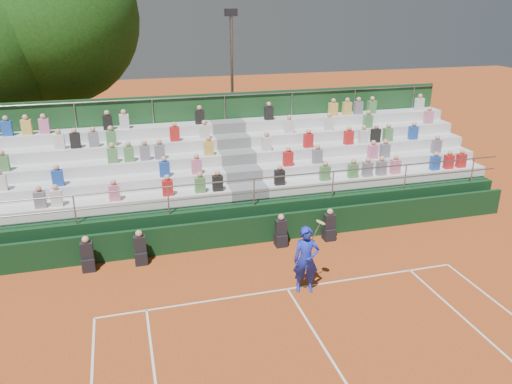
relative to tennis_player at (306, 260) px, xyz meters
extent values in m
plane|color=#AA491C|center=(-0.48, 0.19, -1.02)|extent=(90.00, 90.00, 0.00)
cube|color=white|center=(-0.48, 0.19, -1.01)|extent=(11.00, 0.06, 0.01)
cube|color=white|center=(-0.48, -3.01, -1.01)|extent=(0.06, 6.40, 0.01)
cube|color=black|center=(-0.48, 3.39, -0.52)|extent=(20.00, 0.15, 1.00)
cube|color=black|center=(-6.19, 2.94, -0.80)|extent=(0.40, 0.40, 0.44)
cube|color=black|center=(-6.19, 2.94, -0.32)|extent=(0.38, 0.25, 0.55)
sphere|color=tan|center=(-6.19, 2.94, 0.06)|extent=(0.22, 0.22, 0.22)
cube|color=black|center=(-4.57, 2.94, -0.80)|extent=(0.40, 0.40, 0.44)
cube|color=black|center=(-4.57, 2.94, -0.32)|extent=(0.38, 0.25, 0.55)
sphere|color=tan|center=(-4.57, 2.94, 0.06)|extent=(0.22, 0.22, 0.22)
cube|color=black|center=(0.20, 2.94, -0.80)|extent=(0.40, 0.40, 0.44)
cube|color=black|center=(0.20, 2.94, -0.32)|extent=(0.38, 0.25, 0.55)
sphere|color=tan|center=(0.20, 2.94, 0.06)|extent=(0.22, 0.22, 0.22)
cube|color=black|center=(2.01, 2.94, -0.80)|extent=(0.40, 0.40, 0.44)
cube|color=black|center=(2.01, 2.94, -0.32)|extent=(0.38, 0.25, 0.55)
sphere|color=tan|center=(2.01, 2.94, 0.06)|extent=(0.22, 0.22, 0.22)
cube|color=black|center=(-0.48, 6.49, -0.42)|extent=(20.00, 5.20, 1.20)
cube|color=silver|center=(-5.83, 4.81, 0.39)|extent=(9.30, 0.85, 0.42)
cube|color=silver|center=(4.87, 4.81, 0.39)|extent=(9.30, 0.85, 0.42)
cube|color=slate|center=(-0.48, 4.81, 0.39)|extent=(1.40, 0.85, 0.42)
cube|color=silver|center=(-5.83, 5.66, 0.81)|extent=(9.30, 0.85, 0.42)
cube|color=silver|center=(4.87, 5.66, 0.81)|extent=(9.30, 0.85, 0.42)
cube|color=slate|center=(-0.48, 5.66, 0.81)|extent=(1.40, 0.85, 0.42)
cube|color=silver|center=(-5.83, 6.51, 1.23)|extent=(9.30, 0.85, 0.42)
cube|color=silver|center=(4.87, 6.51, 1.23)|extent=(9.30, 0.85, 0.42)
cube|color=slate|center=(-0.48, 6.51, 1.23)|extent=(1.40, 0.85, 0.42)
cube|color=silver|center=(-5.83, 7.36, 1.65)|extent=(9.30, 0.85, 0.42)
cube|color=silver|center=(4.87, 7.36, 1.65)|extent=(9.30, 0.85, 0.42)
cube|color=slate|center=(-0.48, 7.36, 1.65)|extent=(1.40, 0.85, 0.42)
cube|color=silver|center=(-5.83, 8.21, 2.07)|extent=(9.30, 0.85, 0.42)
cube|color=silver|center=(4.87, 8.21, 2.07)|extent=(9.30, 0.85, 0.42)
cube|color=slate|center=(-0.48, 8.21, 2.07)|extent=(1.40, 0.85, 0.42)
cube|color=#1B4620|center=(-0.48, 8.74, 1.18)|extent=(20.00, 0.12, 4.40)
cylinder|color=gray|center=(-0.48, 3.94, 1.18)|extent=(20.00, 0.05, 0.05)
cylinder|color=gray|center=(-0.48, 8.64, 3.28)|extent=(20.00, 0.05, 0.05)
cube|color=slate|center=(-7.58, 4.66, 0.88)|extent=(0.36, 0.24, 0.56)
cube|color=silver|center=(-7.07, 4.66, 0.88)|extent=(0.36, 0.24, 0.56)
cube|color=pink|center=(-5.22, 4.66, 0.88)|extent=(0.36, 0.24, 0.56)
cube|color=red|center=(-3.42, 4.66, 0.88)|extent=(0.36, 0.24, 0.56)
cube|color=#4C8C4C|center=(-2.28, 4.66, 0.88)|extent=(0.36, 0.24, 0.56)
cube|color=black|center=(-1.64, 4.66, 0.88)|extent=(0.36, 0.24, 0.56)
cube|color=silver|center=(-8.85, 5.51, 1.30)|extent=(0.36, 0.24, 0.56)
cube|color=#1E4CB2|center=(-7.05, 5.51, 1.30)|extent=(0.36, 0.24, 0.56)
cube|color=#1E4CB2|center=(-3.41, 5.51, 1.30)|extent=(0.36, 0.24, 0.56)
cube|color=pink|center=(-2.25, 5.51, 1.30)|extent=(0.36, 0.24, 0.56)
cube|color=#4C8C4C|center=(-8.84, 6.36, 1.72)|extent=(0.36, 0.24, 0.56)
cube|color=#4C8C4C|center=(-5.18, 6.36, 1.72)|extent=(0.36, 0.24, 0.56)
cube|color=#4C8C4C|center=(-4.60, 6.36, 1.72)|extent=(0.36, 0.24, 0.56)
cube|color=slate|center=(-4.02, 6.36, 1.72)|extent=(0.36, 0.24, 0.56)
cube|color=slate|center=(-3.48, 6.36, 1.72)|extent=(0.36, 0.24, 0.56)
cube|color=gold|center=(-1.62, 6.36, 1.72)|extent=(0.36, 0.24, 0.56)
cube|color=silver|center=(-7.03, 7.21, 2.14)|extent=(0.36, 0.24, 0.56)
cube|color=black|center=(-6.47, 7.21, 2.14)|extent=(0.36, 0.24, 0.56)
cube|color=slate|center=(-5.82, 7.21, 2.14)|extent=(0.36, 0.24, 0.56)
cube|color=#4C8C4C|center=(-5.18, 7.21, 2.14)|extent=(0.36, 0.24, 0.56)
cube|color=red|center=(-2.80, 7.21, 2.14)|extent=(0.36, 0.24, 0.56)
cube|color=silver|center=(-1.62, 7.21, 2.14)|extent=(0.36, 0.24, 0.56)
cube|color=#1E4CB2|center=(-8.88, 8.06, 2.56)|extent=(0.36, 0.24, 0.56)
cube|color=gold|center=(-8.20, 8.06, 2.56)|extent=(0.36, 0.24, 0.56)
cube|color=pink|center=(-7.58, 8.06, 2.56)|extent=(0.36, 0.24, 0.56)
cube|color=black|center=(-5.27, 8.06, 2.56)|extent=(0.36, 0.24, 0.56)
cube|color=silver|center=(-4.65, 8.06, 2.56)|extent=(0.36, 0.24, 0.56)
cube|color=black|center=(-1.66, 8.06, 2.56)|extent=(0.36, 0.24, 0.56)
cube|color=black|center=(0.69, 4.66, 0.88)|extent=(0.36, 0.24, 0.56)
cube|color=#4C8C4C|center=(2.50, 4.66, 0.88)|extent=(0.36, 0.24, 0.56)
cube|color=#4C8C4C|center=(3.66, 4.66, 0.88)|extent=(0.36, 0.24, 0.56)
cube|color=slate|center=(4.27, 4.66, 0.88)|extent=(0.36, 0.24, 0.56)
cube|color=slate|center=(4.87, 4.66, 0.88)|extent=(0.36, 0.24, 0.56)
cube|color=pink|center=(5.49, 4.66, 0.88)|extent=(0.36, 0.24, 0.56)
cube|color=#1E4CB2|center=(7.28, 4.66, 0.88)|extent=(0.36, 0.24, 0.56)
cube|color=red|center=(7.92, 4.66, 0.88)|extent=(0.36, 0.24, 0.56)
cube|color=red|center=(8.50, 4.66, 0.88)|extent=(0.36, 0.24, 0.56)
cube|color=red|center=(1.30, 5.51, 1.30)|extent=(0.36, 0.24, 0.56)
cube|color=slate|center=(2.52, 5.51, 1.30)|extent=(0.36, 0.24, 0.56)
cube|color=pink|center=(4.91, 5.51, 1.30)|extent=(0.36, 0.24, 0.56)
cube|color=slate|center=(5.46, 5.51, 1.30)|extent=(0.36, 0.24, 0.56)
cube|color=slate|center=(7.86, 5.51, 1.30)|extent=(0.36, 0.24, 0.56)
cube|color=silver|center=(0.69, 6.36, 1.72)|extent=(0.36, 0.24, 0.56)
cube|color=red|center=(2.45, 6.36, 1.72)|extent=(0.36, 0.24, 0.56)
cube|color=red|center=(4.22, 6.36, 1.72)|extent=(0.36, 0.24, 0.56)
cube|color=silver|center=(4.89, 6.36, 1.72)|extent=(0.36, 0.24, 0.56)
cube|color=black|center=(5.45, 6.36, 1.72)|extent=(0.36, 0.24, 0.56)
cube|color=#4C8C4C|center=(6.03, 6.36, 1.72)|extent=(0.36, 0.24, 0.56)
cube|color=#1E4CB2|center=(7.23, 6.36, 1.72)|extent=(0.36, 0.24, 0.56)
cube|color=silver|center=(1.91, 7.21, 2.14)|extent=(0.36, 0.24, 0.56)
cube|color=silver|center=(3.68, 7.21, 2.14)|extent=(0.36, 0.24, 0.56)
cube|color=#4C8C4C|center=(5.50, 7.21, 2.14)|extent=(0.36, 0.24, 0.56)
cube|color=pink|center=(8.49, 7.21, 2.14)|extent=(0.36, 0.24, 0.56)
cube|color=black|center=(1.29, 8.06, 2.56)|extent=(0.36, 0.24, 0.56)
cube|color=gold|center=(4.23, 8.06, 2.56)|extent=(0.36, 0.24, 0.56)
cube|color=gold|center=(4.89, 8.06, 2.56)|extent=(0.36, 0.24, 0.56)
cube|color=slate|center=(5.43, 8.06, 2.56)|extent=(0.36, 0.24, 0.56)
cube|color=#4C8C4C|center=(6.09, 8.06, 2.56)|extent=(0.36, 0.24, 0.56)
cube|color=silver|center=(8.51, 8.06, 2.56)|extent=(0.36, 0.24, 0.56)
imported|color=#182BBB|center=(0.00, 0.00, 0.00)|extent=(0.84, 0.65, 2.03)
cylinder|color=gray|center=(0.25, 0.00, 0.83)|extent=(0.26, 0.03, 0.51)
cylinder|color=#E5D866|center=(0.40, 0.00, 1.13)|extent=(0.26, 0.28, 0.14)
cylinder|color=#392415|center=(-10.16, 12.51, 0.84)|extent=(0.50, 0.50, 3.72)
cylinder|color=#392415|center=(-7.27, 13.32, 1.10)|extent=(0.50, 0.50, 4.23)
sphere|color=#133A0F|center=(-7.27, 13.32, 6.26)|extent=(7.61, 7.61, 7.61)
cylinder|color=gray|center=(0.79, 12.77, 2.64)|extent=(0.16, 0.16, 7.32)
cube|color=black|center=(0.79, 12.77, 6.48)|extent=(0.60, 0.25, 0.35)
camera|label=1|loc=(-4.79, -11.89, 6.96)|focal=35.00mm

